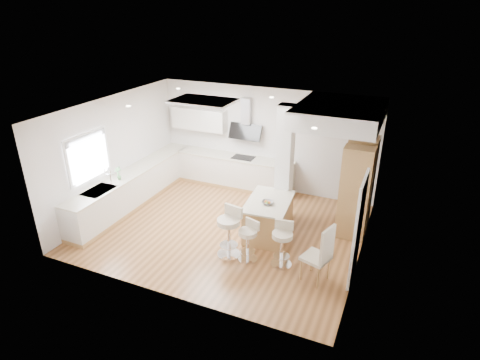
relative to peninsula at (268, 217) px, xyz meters
The scene contains 18 objects.
ground 1.08m from the peninsula, behind, with size 6.00×6.00×0.00m, color #A26A3C.
ceiling 1.08m from the peninsula, behind, with size 6.00×5.00×0.02m, color white.
wall_back 2.72m from the peninsula, 112.73° to the left, with size 6.00×0.04×2.80m, color silver.
wall_left 4.10m from the peninsula, behind, with size 0.04×5.00×2.80m, color silver.
wall_right 2.25m from the peninsula, ahead, with size 0.04×5.00×2.80m, color silver.
skylight 2.97m from the peninsula, 165.87° to the left, with size 4.10×2.10×0.06m.
window_left 4.27m from the peninsula, 165.02° to the right, with size 0.06×1.28×1.07m.
doorway_right 2.20m from the peninsula, 20.73° to the right, with size 0.05×1.00×2.10m.
counter_left 3.68m from the peninsula, behind, with size 0.63×4.50×1.35m.
counter_back 2.82m from the peninsula, 132.50° to the left, with size 3.62×0.63×2.50m.
pillar 1.26m from the peninsula, 85.18° to the left, with size 0.35×0.35×2.80m.
soffit 2.74m from the peninsula, 48.13° to the left, with size 1.78×2.20×0.40m.
oven_column 2.10m from the peninsula, 32.39° to the left, with size 0.63×1.21×2.10m.
peninsula is the anchor object (origin of this frame).
bar_stool_a 1.18m from the peninsula, 113.33° to the right, with size 0.57×0.57×1.08m.
bar_stool_b 1.07m from the peninsula, 92.10° to the right, with size 0.50×0.50×0.87m.
bar_stool_c 1.16m from the peninsula, 56.81° to the right, with size 0.48×0.48×0.94m.
dining_chair 1.89m from the peninsula, 39.46° to the right, with size 0.58×0.58×1.19m.
Camera 1 is at (3.51, -7.22, 4.83)m, focal length 30.00 mm.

